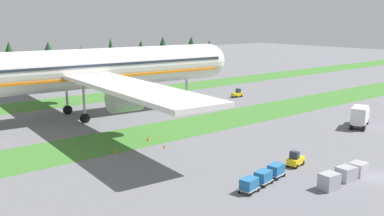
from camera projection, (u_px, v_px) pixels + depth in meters
The scene contains 18 objects.
grass_strip_near at pixel (197, 125), 76.13m from camera, with size 320.00×11.44×0.01m, color #3D752D.
grass_strip_far at pixel (102, 97), 102.62m from camera, with size 320.00×11.44×0.01m, color #3D752D.
airliner at pixel (87, 69), 80.47m from camera, with size 62.78×77.62×25.03m.
baggage_tug at pixel (295, 160), 54.71m from camera, with size 2.81×1.80×1.97m.
cargo_dolly_lead at pixel (276, 170), 50.87m from camera, with size 2.46×1.91×1.55m.
cargo_dolly_second at pixel (263, 176), 48.67m from camera, with size 2.46×1.91×1.55m.
cargo_dolly_third at pixel (249, 184), 46.46m from camera, with size 2.46×1.91×1.55m.
catering_truck at pixel (360, 115), 74.32m from camera, with size 7.30×4.87×3.58m.
pushback_tractor at pixel (237, 94), 102.37m from camera, with size 2.69×1.49×1.97m.
ground_crew_marshaller at pixel (352, 124), 72.62m from camera, with size 0.36×0.50×1.74m.
uld_container_0 at pixel (329, 181), 47.25m from camera, with size 2.00×1.60×1.79m, color #A3A3A8.
uld_container_1 at pixel (346, 174), 49.88m from camera, with size 2.00×1.60×1.61m, color #A3A3A8.
uld_container_2 at pixel (358, 169), 51.57m from camera, with size 2.00×1.60×1.53m, color #A3A3A8.
uld_container_3 at pixel (347, 174), 49.98m from camera, with size 2.00×1.60×1.54m, color #A3A3A8.
taxiway_marker_0 at pixel (165, 146), 62.44m from camera, with size 0.44×0.44×0.54m, color orange.
taxiway_marker_1 at pixel (115, 151), 59.80m from camera, with size 0.44×0.44×0.64m, color orange.
taxiway_marker_2 at pixel (149, 138), 66.22m from camera, with size 0.44×0.44×0.65m, color orange.
distant_tree_line at pixel (59, 54), 140.49m from camera, with size 145.58×11.39×11.91m.
Camera 1 is at (-47.45, -23.14, 18.12)m, focal length 41.26 mm.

